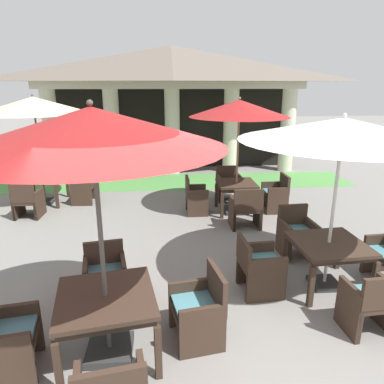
# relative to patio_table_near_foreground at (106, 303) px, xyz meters

# --- Properties ---
(background_pavilion) EXTENTS (9.08, 2.85, 4.09)m
(background_pavilion) POSITION_rel_patio_table_near_foreground_xyz_m (0.96, 8.65, 2.43)
(background_pavilion) COLOR beige
(background_pavilion) RESTS_ON ground
(lawn_strip) EXTENTS (10.88, 1.86, 0.01)m
(lawn_strip) POSITION_rel_patio_table_near_foreground_xyz_m (0.96, 7.32, -0.66)
(lawn_strip) COLOR #519347
(lawn_strip) RESTS_ON ground
(patio_table_near_foreground) EXTENTS (1.20, 1.20, 0.76)m
(patio_table_near_foreground) POSITION_rel_patio_table_near_foreground_xyz_m (0.00, 0.00, 0.00)
(patio_table_near_foreground) COLOR #38281E
(patio_table_near_foreground) RESTS_ON ground
(patio_umbrella_near_foreground) EXTENTS (2.56, 2.56, 2.81)m
(patio_umbrella_near_foreground) POSITION_rel_patio_table_near_foreground_xyz_m (0.00, -0.00, 1.86)
(patio_umbrella_near_foreground) COLOR #2D2D2D
(patio_umbrella_near_foreground) RESTS_ON ground
(patio_chair_near_foreground_north) EXTENTS (0.64, 0.60, 0.84)m
(patio_chair_near_foreground_north) POSITION_rel_patio_table_near_foreground_xyz_m (-0.18, 1.03, -0.26)
(patio_chair_near_foreground_north) COLOR #38281E
(patio_chair_near_foreground_north) RESTS_ON ground
(patio_chair_near_foreground_west) EXTENTS (0.67, 0.68, 0.92)m
(patio_chair_near_foreground_west) POSITION_rel_patio_table_near_foreground_xyz_m (-1.04, -0.18, -0.25)
(patio_chair_near_foreground_west) COLOR #38281E
(patio_chair_near_foreground_west) RESTS_ON ground
(patio_chair_near_foreground_east) EXTENTS (0.65, 0.72, 0.89)m
(patio_chair_near_foreground_east) POSITION_rel_patio_table_near_foreground_xyz_m (1.04, 0.18, -0.26)
(patio_chair_near_foreground_east) COLOR #38281E
(patio_chair_near_foreground_east) RESTS_ON ground
(patio_table_mid_left) EXTENTS (0.89, 0.89, 0.73)m
(patio_table_mid_left) POSITION_rel_patio_table_near_foreground_xyz_m (2.34, 4.50, -0.04)
(patio_table_mid_left) COLOR #38281E
(patio_table_mid_left) RESTS_ON ground
(patio_umbrella_mid_left) EXTENTS (2.24, 2.24, 2.67)m
(patio_umbrella_mid_left) POSITION_rel_patio_table_near_foreground_xyz_m (2.34, 4.50, 1.73)
(patio_umbrella_mid_left) COLOR #2D2D2D
(patio_umbrella_mid_left) RESTS_ON ground
(patio_chair_mid_left_east) EXTENTS (0.52, 0.60, 0.89)m
(patio_chair_mid_left_east) POSITION_rel_patio_table_near_foreground_xyz_m (3.32, 4.51, -0.25)
(patio_chair_mid_left_east) COLOR #38281E
(patio_chair_mid_left_east) RESTS_ON ground
(patio_chair_mid_left_west) EXTENTS (0.50, 0.57, 0.88)m
(patio_chair_mid_left_west) POSITION_rel_patio_table_near_foreground_xyz_m (1.37, 4.49, -0.26)
(patio_chair_mid_left_west) COLOR #38281E
(patio_chair_mid_left_west) RESTS_ON ground
(patio_chair_mid_left_south) EXTENTS (0.63, 0.55, 0.90)m
(patio_chair_mid_left_south) POSITION_rel_patio_table_near_foreground_xyz_m (2.35, 3.53, -0.24)
(patio_chair_mid_left_south) COLOR #38281E
(patio_chair_mid_left_south) RESTS_ON ground
(patio_chair_mid_left_north) EXTENTS (0.60, 0.59, 0.85)m
(patio_chair_mid_left_north) POSITION_rel_patio_table_near_foreground_xyz_m (2.33, 5.47, -0.25)
(patio_chair_mid_left_north) COLOR #38281E
(patio_chair_mid_left_north) RESTS_ON ground
(patio_table_mid_right) EXTENTS (1.07, 1.07, 0.72)m
(patio_table_mid_right) POSITION_rel_patio_table_near_foreground_xyz_m (3.05, 1.18, -0.03)
(patio_table_mid_right) COLOR #38281E
(patio_table_mid_right) RESTS_ON ground
(patio_umbrella_mid_right) EXTENTS (2.80, 2.80, 2.58)m
(patio_umbrella_mid_right) POSITION_rel_patio_table_near_foreground_xyz_m (3.05, 1.18, 1.69)
(patio_umbrella_mid_right) COLOR #2D2D2D
(patio_umbrella_mid_right) RESTS_ON ground
(patio_chair_mid_right_south) EXTENTS (0.60, 0.53, 0.86)m
(patio_chair_mid_right_south) POSITION_rel_patio_table_near_foreground_xyz_m (3.12, 0.13, -0.25)
(patio_chair_mid_right_south) COLOR #38281E
(patio_chair_mid_right_south) RESTS_ON ground
(patio_chair_mid_right_north) EXTENTS (0.60, 0.62, 0.86)m
(patio_chair_mid_right_north) POSITION_rel_patio_table_near_foreground_xyz_m (2.98, 2.24, -0.27)
(patio_chair_mid_right_north) COLOR #38281E
(patio_chair_mid_right_north) RESTS_ON ground
(patio_chair_mid_right_west) EXTENTS (0.62, 0.62, 0.83)m
(patio_chair_mid_right_west) POSITION_rel_patio_table_near_foreground_xyz_m (2.00, 1.11, -0.26)
(patio_chair_mid_right_west) COLOR #38281E
(patio_chair_mid_right_west) RESTS_ON ground
(patio_table_far_back) EXTENTS (1.01, 1.01, 0.73)m
(patio_table_far_back) POSITION_rel_patio_table_near_foreground_xyz_m (-2.41, 5.56, -0.03)
(patio_table_far_back) COLOR #38281E
(patio_table_far_back) RESTS_ON ground
(patio_umbrella_far_back) EXTENTS (2.58, 2.58, 2.71)m
(patio_umbrella_far_back) POSITION_rel_patio_table_near_foreground_xyz_m (-2.41, 5.56, 1.78)
(patio_umbrella_far_back) COLOR #2D2D2D
(patio_umbrella_far_back) RESTS_ON ground
(patio_chair_far_back_south) EXTENTS (0.57, 0.61, 0.85)m
(patio_chair_far_back_south) POSITION_rel_patio_table_near_foreground_xyz_m (-2.45, 4.52, -0.27)
(patio_chair_far_back_south) COLOR #38281E
(patio_chair_far_back_south) RESTS_ON ground
(patio_chair_far_back_east) EXTENTS (0.55, 0.66, 0.89)m
(patio_chair_far_back_east) POSITION_rel_patio_table_near_foreground_xyz_m (-1.37, 5.52, -0.24)
(patio_chair_far_back_east) COLOR #38281E
(patio_chair_far_back_east) RESTS_ON ground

